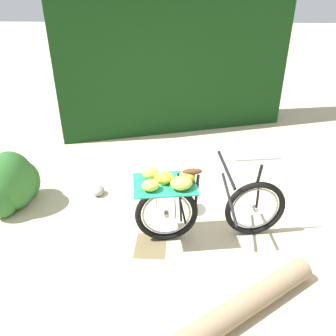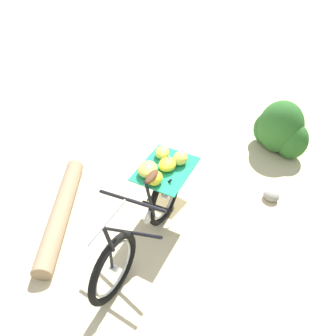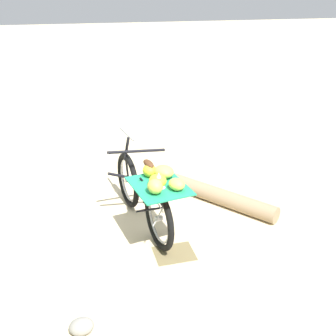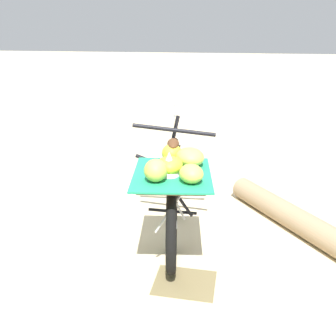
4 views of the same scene
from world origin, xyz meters
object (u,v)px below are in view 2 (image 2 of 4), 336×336
at_px(bicycle, 148,210).
at_px(shrub_cluster, 281,130).
at_px(fallen_log, 61,212).
at_px(path_stone, 271,195).

relative_size(bicycle, shrub_cluster, 2.09).
bearing_deg(fallen_log, bicycle, -159.91).
height_order(fallen_log, shrub_cluster, shrub_cluster).
relative_size(fallen_log, path_stone, 8.01).
distance_m(bicycle, path_stone, 1.73).
distance_m(bicycle, fallen_log, 1.20).
bearing_deg(path_stone, bicycle, 58.46).
xyz_separation_m(shrub_cluster, path_stone, (-0.35, 1.04, -0.30)).
xyz_separation_m(bicycle, fallen_log, (1.06, 0.39, -0.40)).
xyz_separation_m(fallen_log, path_stone, (-1.94, -1.81, -0.04)).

